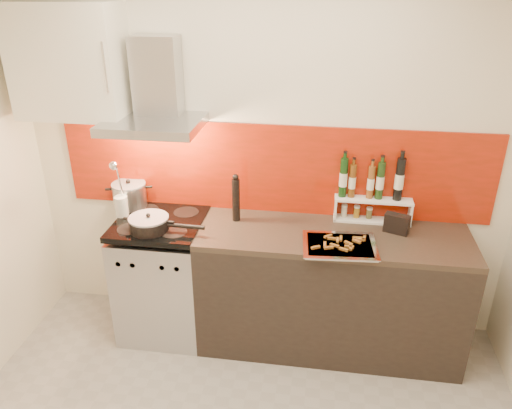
% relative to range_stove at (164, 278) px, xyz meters
% --- Properties ---
extents(back_wall, '(3.40, 0.02, 2.60)m').
position_rel_range_stove_xyz_m(back_wall, '(0.70, 0.30, 0.86)').
color(back_wall, silver).
rests_on(back_wall, ground).
extents(backsplash, '(3.00, 0.02, 0.64)m').
position_rel_range_stove_xyz_m(backsplash, '(0.75, 0.29, 0.78)').
color(backsplash, maroon).
rests_on(backsplash, back_wall).
extents(range_stove, '(0.60, 0.60, 0.91)m').
position_rel_range_stove_xyz_m(range_stove, '(0.00, 0.00, 0.00)').
color(range_stove, '#B7B7BA').
rests_on(range_stove, ground).
extents(counter, '(1.80, 0.60, 0.90)m').
position_rel_range_stove_xyz_m(counter, '(1.20, 0.00, 0.01)').
color(counter, black).
rests_on(counter, ground).
extents(range_hood, '(0.62, 0.50, 0.61)m').
position_rel_range_stove_xyz_m(range_hood, '(0.00, 0.14, 1.30)').
color(range_hood, '#B7B7BA').
rests_on(range_hood, back_wall).
extents(upper_cabinet, '(0.70, 0.35, 0.72)m').
position_rel_range_stove_xyz_m(upper_cabinet, '(-0.55, 0.13, 1.51)').
color(upper_cabinet, white).
rests_on(upper_cabinet, back_wall).
extents(stock_pot, '(0.24, 0.24, 0.21)m').
position_rel_range_stove_xyz_m(stock_pot, '(-0.28, 0.20, 0.56)').
color(stock_pot, '#B7B7BA').
rests_on(stock_pot, range_stove).
extents(saute_pan, '(0.52, 0.27, 0.12)m').
position_rel_range_stove_xyz_m(saute_pan, '(-0.01, -0.14, 0.52)').
color(saute_pan, black).
rests_on(saute_pan, range_stove).
extents(utensil_jar, '(0.09, 0.14, 0.44)m').
position_rel_range_stove_xyz_m(utensil_jar, '(-0.28, 0.03, 0.59)').
color(utensil_jar, silver).
rests_on(utensil_jar, range_stove).
extents(pepper_mill, '(0.05, 0.05, 0.34)m').
position_rel_range_stove_xyz_m(pepper_mill, '(0.52, 0.11, 0.62)').
color(pepper_mill, black).
rests_on(pepper_mill, counter).
extents(step_shelf, '(0.52, 0.14, 0.46)m').
position_rel_range_stove_xyz_m(step_shelf, '(1.44, 0.24, 0.65)').
color(step_shelf, white).
rests_on(step_shelf, counter).
extents(caddy_box, '(0.17, 0.12, 0.14)m').
position_rel_range_stove_xyz_m(caddy_box, '(1.60, 0.09, 0.52)').
color(caddy_box, black).
rests_on(caddy_box, counter).
extents(baking_tray, '(0.48, 0.39, 0.03)m').
position_rel_range_stove_xyz_m(baking_tray, '(1.24, -0.17, 0.47)').
color(baking_tray, silver).
rests_on(baking_tray, counter).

